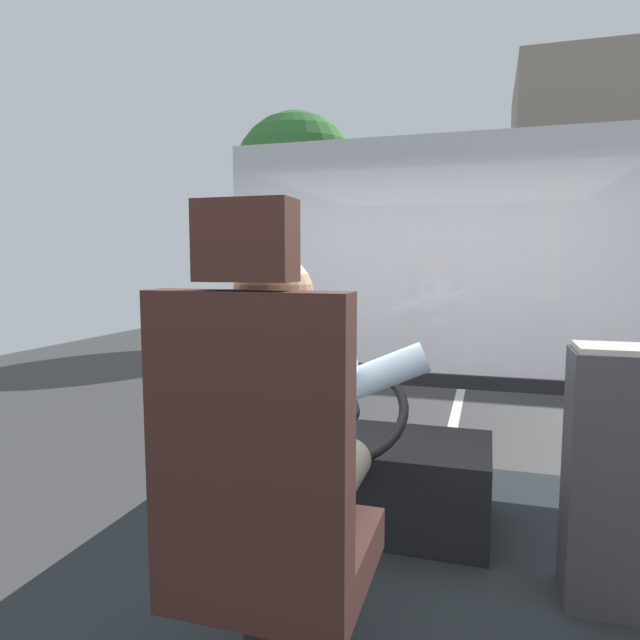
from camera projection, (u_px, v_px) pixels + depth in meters
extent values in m
cube|color=#353535|center=(467.00, 365.00, 10.34)|extent=(18.00, 44.00, 0.05)
cube|color=silver|center=(467.00, 363.00, 10.33)|extent=(0.12, 39.60, 0.00)
cube|color=black|center=(370.00, 632.00, 1.89)|extent=(2.60, 3.20, 0.06)
cube|color=#381E19|center=(280.00, 556.00, 1.50)|extent=(0.48, 0.48, 0.12)
cube|color=#381E19|center=(248.00, 435.00, 1.27)|extent=(0.48, 0.10, 0.66)
cube|color=#381E19|center=(246.00, 241.00, 1.23)|extent=(0.22, 0.10, 0.18)
cylinder|color=#332D28|center=(329.00, 489.00, 1.61)|extent=(0.14, 0.52, 0.14)
cylinder|color=#332D28|center=(271.00, 482.00, 1.66)|extent=(0.14, 0.52, 0.14)
cylinder|color=silver|center=(274.00, 437.00, 1.43)|extent=(0.33, 0.33, 0.55)
cube|color=black|center=(296.00, 397.00, 1.58)|extent=(0.06, 0.01, 0.34)
sphere|color=#A37A5B|center=(273.00, 294.00, 1.39)|extent=(0.20, 0.20, 0.20)
cylinder|color=silver|center=(337.00, 391.00, 1.63)|extent=(0.55, 0.21, 0.29)
cylinder|color=silver|center=(274.00, 386.00, 1.69)|extent=(0.55, 0.21, 0.29)
cube|color=black|center=(369.00, 479.00, 2.63)|extent=(1.10, 0.56, 0.40)
cylinder|color=black|center=(348.00, 445.00, 2.21)|extent=(0.07, 0.30, 0.38)
torus|color=black|center=(341.00, 411.00, 2.08)|extent=(0.50, 0.43, 0.32)
cylinder|color=black|center=(341.00, 411.00, 2.08)|extent=(0.14, 0.13, 0.10)
cube|color=#333338|center=(608.00, 479.00, 1.96)|extent=(0.28, 0.25, 0.91)
cube|color=#9E9993|center=(615.00, 348.00, 1.91)|extent=(0.25, 0.22, 0.02)
cube|color=silver|center=(428.00, 256.00, 3.30)|extent=(2.50, 0.01, 1.40)
cube|color=black|center=(426.00, 379.00, 3.38)|extent=(2.50, 0.08, 0.08)
cylinder|color=#4C3828|center=(297.00, 279.00, 13.30)|extent=(0.34, 0.34, 2.93)
sphere|color=#306B2D|center=(296.00, 176.00, 13.05)|extent=(2.89, 2.89, 2.89)
cylinder|color=black|center=(622.00, 330.00, 13.37)|extent=(0.14, 0.47, 0.47)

